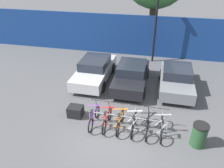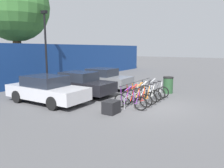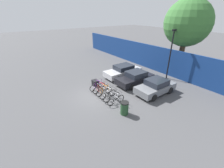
% 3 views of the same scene
% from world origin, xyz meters
% --- Properties ---
extents(ground_plane, '(120.00, 120.00, 0.00)m').
position_xyz_m(ground_plane, '(0.00, 0.00, 0.00)').
color(ground_plane, '#4C4C4F').
extents(hoarding_wall, '(36.00, 0.16, 3.12)m').
position_xyz_m(hoarding_wall, '(0.00, 9.50, 1.56)').
color(hoarding_wall, navy).
rests_on(hoarding_wall, ground).
extents(bike_rack, '(3.58, 0.04, 0.57)m').
position_xyz_m(bike_rack, '(0.54, 0.68, 0.48)').
color(bike_rack, gray).
rests_on(bike_rack, ground).
extents(bicycle_purple, '(0.68, 1.71, 1.05)m').
position_xyz_m(bicycle_purple, '(-0.98, 0.53, 0.38)').
color(bicycle_purple, black).
rests_on(bicycle_purple, ground).
extents(bicycle_red, '(0.68, 1.71, 1.05)m').
position_xyz_m(bicycle_red, '(-0.37, 0.53, 0.38)').
color(bicycle_red, black).
rests_on(bicycle_red, ground).
extents(bicycle_orange, '(0.68, 1.71, 1.05)m').
position_xyz_m(bicycle_orange, '(0.23, 0.53, 0.38)').
color(bicycle_orange, black).
rests_on(bicycle_orange, ground).
extents(bicycle_white, '(0.68, 1.71, 1.05)m').
position_xyz_m(bicycle_white, '(0.85, 0.53, 0.38)').
color(bicycle_white, black).
rests_on(bicycle_white, ground).
extents(bicycle_black, '(0.68, 1.71, 1.05)m').
position_xyz_m(bicycle_black, '(1.45, 0.53, 0.38)').
color(bicycle_black, black).
rests_on(bicycle_black, ground).
extents(bicycle_silver, '(0.68, 1.71, 1.05)m').
position_xyz_m(bicycle_silver, '(2.06, 0.53, 0.38)').
color(bicycle_silver, black).
rests_on(bicycle_silver, ground).
extents(car_silver, '(1.91, 4.46, 1.40)m').
position_xyz_m(car_silver, '(-2.20, 4.73, 0.69)').
color(car_silver, '#B7B7BC').
rests_on(car_silver, ground).
extents(car_black, '(1.91, 4.14, 1.40)m').
position_xyz_m(car_black, '(0.15, 4.49, 0.69)').
color(car_black, black).
rests_on(car_black, ground).
extents(car_grey, '(1.91, 3.97, 1.40)m').
position_xyz_m(car_grey, '(2.74, 4.62, 0.69)').
color(car_grey, slate).
rests_on(car_grey, ground).
extents(lamp_post, '(0.24, 0.44, 5.39)m').
position_xyz_m(lamp_post, '(1.16, 8.50, 3.04)').
color(lamp_post, black).
rests_on(lamp_post, ground).
extents(trash_bin, '(0.63, 0.63, 1.03)m').
position_xyz_m(trash_bin, '(3.53, 0.21, 0.52)').
color(trash_bin, '#234728').
rests_on(trash_bin, ground).
extents(cargo_crate, '(0.70, 0.56, 0.55)m').
position_xyz_m(cargo_crate, '(-2.03, 0.90, 0.28)').
color(cargo_crate, black).
rests_on(cargo_crate, ground).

